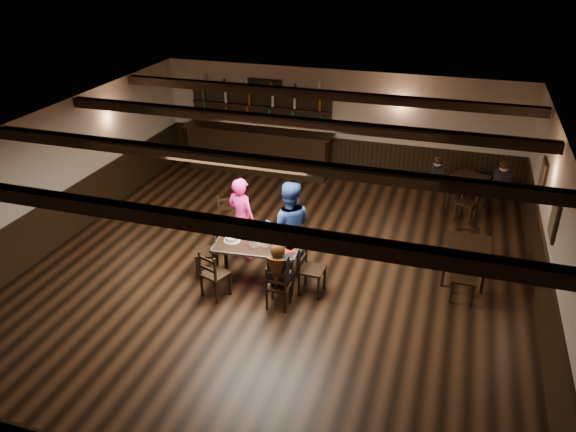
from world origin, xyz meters
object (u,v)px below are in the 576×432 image
(dining_table, at_px, (257,249))
(woman_pink, at_px, (241,219))
(bar_counter, at_px, (259,144))
(man_blue, at_px, (289,227))
(cake, at_px, (232,239))
(chair_near_right, at_px, (277,285))
(chair_near_left, at_px, (212,272))

(dining_table, bearing_deg, woman_pink, 128.01)
(woman_pink, height_order, bar_counter, bar_counter)
(man_blue, relative_size, cake, 5.94)
(dining_table, relative_size, bar_counter, 0.40)
(chair_near_right, height_order, man_blue, man_blue)
(chair_near_right, relative_size, woman_pink, 0.49)
(man_blue, xyz_separation_m, bar_counter, (-2.19, 4.42, -0.15))
(chair_near_right, xyz_separation_m, bar_counter, (-2.38, 5.65, 0.26))
(woman_pink, bearing_deg, chair_near_left, 108.01)
(cake, bearing_deg, woman_pink, 98.52)
(dining_table, relative_size, chair_near_right, 1.94)
(man_blue, bearing_deg, cake, 16.78)
(woman_pink, relative_size, cake, 5.54)
(woman_pink, distance_m, cake, 0.73)
(chair_near_left, bearing_deg, man_blue, 52.53)
(chair_near_left, relative_size, man_blue, 0.50)
(dining_table, height_order, woman_pink, woman_pink)
(chair_near_left, distance_m, cake, 0.76)
(dining_table, bearing_deg, cake, 179.35)
(woman_pink, distance_m, man_blue, 0.99)
(chair_near_right, bearing_deg, cake, 147.58)
(woman_pink, bearing_deg, bar_counter, -56.76)
(dining_table, xyz_separation_m, woman_pink, (-0.57, 0.73, 0.15))
(man_blue, height_order, cake, man_blue)
(cake, height_order, bar_counter, bar_counter)
(chair_near_left, bearing_deg, chair_near_right, 1.09)
(chair_near_right, height_order, cake, cake)
(dining_table, relative_size, man_blue, 0.88)
(cake, xyz_separation_m, bar_counter, (-1.32, 4.98, -0.07))
(woman_pink, relative_size, man_blue, 0.93)
(chair_near_left, height_order, cake, chair_near_left)
(bar_counter, bearing_deg, chair_near_left, -77.78)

